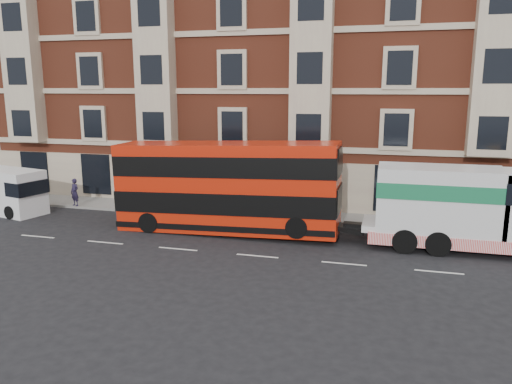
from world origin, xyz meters
TOP-DOWN VIEW (x-y plane):
  - ground at (0.00, 0.00)m, footprint 120.00×120.00m
  - sidewalk at (0.00, 7.50)m, footprint 90.00×3.00m
  - victorian_terrace at (0.50, 15.00)m, footprint 45.00×12.00m
  - lamp_post_west at (-6.00, 6.20)m, footprint 0.35×0.15m
  - double_decker_bus at (-2.62, 3.46)m, footprint 11.97×2.75m
  - tow_truck at (9.44, 3.46)m, footprint 9.59×2.83m
  - box_van at (-17.42, 4.06)m, footprint 5.63×3.30m
  - pedestrian at (-13.94, 6.15)m, footprint 0.75×0.60m

SIDE VIEW (x-z plane):
  - ground at x=0.00m, z-range 0.00..0.00m
  - sidewalk at x=0.00m, z-range 0.00..0.15m
  - pedestrian at x=-13.94m, z-range 0.15..1.94m
  - box_van at x=-17.42m, z-range -0.02..2.73m
  - tow_truck at x=9.44m, z-range 0.12..4.12m
  - double_decker_bus at x=-2.62m, z-range 0.14..4.99m
  - lamp_post_west at x=-6.00m, z-range 0.50..4.85m
  - victorian_terrace at x=0.50m, z-range -0.13..20.27m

